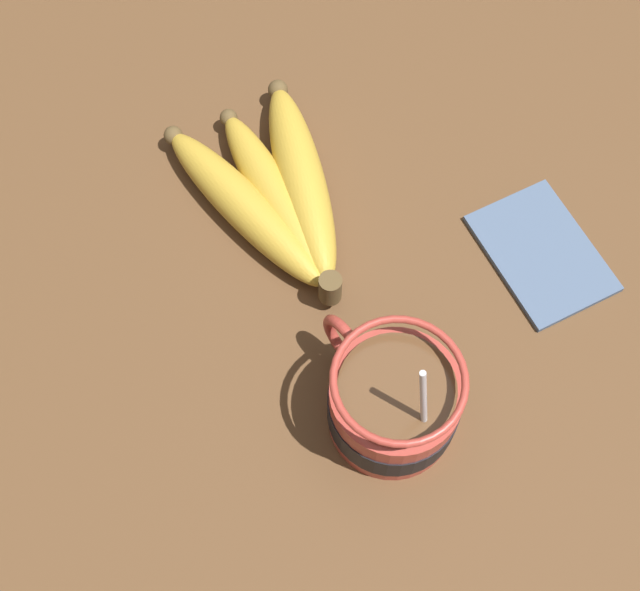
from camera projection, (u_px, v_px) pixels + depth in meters
The scene contains 4 objects.
table at pixel (319, 341), 77.92cm from camera, with size 124.02×124.02×2.84cm.
coffee_mug at pixel (389, 405), 69.75cm from camera, with size 14.00×10.47×14.72cm.
banana_bunch at pixel (275, 194), 80.34cm from camera, with size 23.73×14.77×4.47cm.
napkin at pixel (542, 253), 79.70cm from camera, with size 14.07×11.08×0.60cm.
Camera 1 is at (-23.54, 18.17, 73.55)cm, focal length 50.00 mm.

